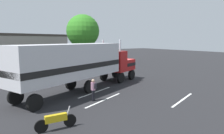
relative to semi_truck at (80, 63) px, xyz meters
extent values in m
plane|color=#232326|center=(6.15, 2.39, -2.52)|extent=(120.00, 120.00, 0.00)
cube|color=silver|center=(0.85, -1.11, -2.52)|extent=(4.13, 1.83, 0.01)
cube|color=silver|center=(0.24, -3.47, -2.52)|extent=(4.12, 1.84, 0.01)
cube|color=silver|center=(5.15, -6.78, -2.52)|extent=(4.23, 1.54, 0.01)
cube|color=#B21919|center=(6.40, 2.40, -0.82)|extent=(2.57, 2.97, 1.20)
cube|color=#B21919|center=(4.90, 1.84, -0.32)|extent=(2.19, 2.83, 2.20)
cube|color=silver|center=(7.28, 2.73, -0.82)|extent=(0.81, 1.99, 1.08)
cube|color=black|center=(6.40, 2.40, -0.76)|extent=(2.58, 3.01, 0.36)
cylinder|color=silver|center=(4.00, 2.67, 0.28)|extent=(0.18, 0.18, 3.40)
cylinder|color=silver|center=(4.78, 0.61, 0.28)|extent=(0.18, 0.18, 3.40)
cube|color=silver|center=(-1.04, -0.40, 0.23)|extent=(10.74, 6.13, 2.80)
cube|color=black|center=(-1.04, -0.40, -0.19)|extent=(10.76, 6.17, 0.44)
cylinder|color=silver|center=(4.84, 3.20, -1.57)|extent=(1.44, 1.06, 0.64)
cylinder|color=black|center=(6.29, 3.54, -1.97)|extent=(1.14, 0.67, 1.10)
cylinder|color=black|center=(7.07, 1.48, -1.97)|extent=(1.14, 0.67, 1.10)
cylinder|color=black|center=(4.14, 2.73, -1.97)|extent=(1.14, 0.67, 1.10)
cylinder|color=black|center=(4.92, 0.67, -1.97)|extent=(1.14, 0.67, 1.10)
cylinder|color=black|center=(-0.49, 0.98, -1.97)|extent=(1.14, 0.67, 1.10)
cylinder|color=black|center=(0.28, -1.08, -1.97)|extent=(1.14, 0.67, 1.10)
cylinder|color=black|center=(-5.40, -0.86, -1.97)|extent=(1.14, 0.67, 1.10)
cylinder|color=black|center=(-4.63, -2.92, -1.97)|extent=(1.14, 0.67, 1.10)
cylinder|color=black|center=(-0.57, -3.21, -2.11)|extent=(0.18, 0.18, 0.82)
cylinder|color=black|center=(-0.46, -3.11, -2.11)|extent=(0.18, 0.18, 0.82)
cylinder|color=#A5728C|center=(-0.52, -3.16, -1.41)|extent=(0.34, 0.34, 0.58)
sphere|color=tan|center=(-0.52, -3.16, -1.01)|extent=(0.23, 0.23, 0.23)
cube|color=black|center=(-0.38, -3.31, -1.39)|extent=(0.30, 0.29, 0.36)
cube|color=silver|center=(2.12, 13.08, -0.57)|extent=(11.27, 5.62, 2.90)
cube|color=black|center=(2.12, 13.08, 0.01)|extent=(10.65, 5.46, 0.90)
cylinder|color=black|center=(5.73, 15.34, -2.02)|extent=(1.04, 0.56, 1.00)
cylinder|color=black|center=(6.37, 13.19, -2.02)|extent=(1.04, 0.56, 1.00)
cylinder|color=black|center=(-1.74, 13.09, -2.02)|extent=(1.04, 0.56, 1.00)
cylinder|color=black|center=(-1.09, 10.93, -2.02)|extent=(1.04, 0.56, 1.00)
cylinder|color=black|center=(-3.73, -6.40, -2.19)|extent=(0.67, 0.14, 0.66)
cylinder|color=black|center=(-5.18, -6.30, -2.19)|extent=(0.67, 0.14, 0.66)
cube|color=gold|center=(-4.45, -6.35, -1.91)|extent=(1.11, 0.31, 0.36)
cylinder|color=silver|center=(-3.83, -6.39, -1.74)|extent=(0.29, 0.09, 0.69)
cylinder|color=brown|center=(10.57, 20.49, -0.58)|extent=(0.44, 0.44, 3.90)
sphere|color=#317E21|center=(10.57, 20.49, 3.62)|extent=(6.43, 6.43, 6.43)
cube|color=#9E938C|center=(1.96, 32.26, 0.34)|extent=(21.11, 12.76, 5.73)
cube|color=#3F3833|center=(1.96, 32.26, 2.95)|extent=(21.24, 12.89, 0.50)
camera|label=1|loc=(-7.69, -15.98, 2.00)|focal=32.64mm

